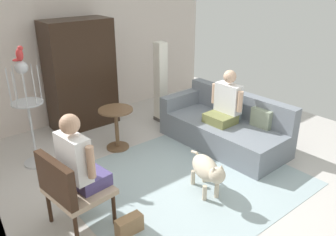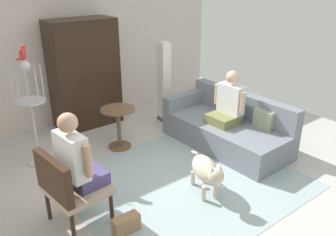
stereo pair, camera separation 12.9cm
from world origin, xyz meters
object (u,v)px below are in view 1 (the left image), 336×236
(armchair, at_px, (69,187))
(parrot, at_px, (19,54))
(dog, at_px, (207,170))
(armoire_cabinet, at_px, (80,75))
(handbag, at_px, (129,225))
(column_lamp, at_px, (161,83))
(person_on_armchair, at_px, (78,159))
(bird_cage_stand, at_px, (29,111))
(person_on_couch, at_px, (226,103))
(couch, at_px, (224,127))
(round_end_table, at_px, (116,124))

(armchair, bearing_deg, parrot, 82.74)
(dog, relative_size, armoire_cabinet, 0.43)
(armchair, bearing_deg, handbag, -47.65)
(armoire_cabinet, bearing_deg, column_lamp, -30.72)
(person_on_armchair, distance_m, bird_cage_stand, 1.58)
(armchair, bearing_deg, dog, -16.54)
(column_lamp, bearing_deg, person_on_couch, -84.43)
(couch, xyz_separation_m, person_on_couch, (-0.04, -0.03, 0.43))
(dog, xyz_separation_m, bird_cage_stand, (-1.36, 2.06, 0.48))
(couch, distance_m, round_end_table, 1.69)
(dog, bearing_deg, person_on_armchair, 161.39)
(couch, relative_size, person_on_armchair, 2.38)
(handbag, bearing_deg, parrot, 95.92)
(person_on_armchair, xyz_separation_m, round_end_table, (1.21, 1.25, -0.38))
(couch, height_order, dog, couch)
(bird_cage_stand, bearing_deg, parrot, -0.00)
(dog, height_order, column_lamp, column_lamp)
(armchair, bearing_deg, person_on_armchair, 6.39)
(person_on_couch, xyz_separation_m, person_on_armchair, (-2.57, -0.28, 0.07))
(armchair, xyz_separation_m, armoire_cabinet, (1.38, 2.42, 0.41))
(person_on_armchair, xyz_separation_m, bird_cage_stand, (0.06, 1.58, 0.03))
(couch, distance_m, column_lamp, 1.46)
(column_lamp, distance_m, armoire_cabinet, 1.40)
(couch, height_order, bird_cage_stand, bird_cage_stand)
(dog, bearing_deg, round_end_table, 96.87)
(armchair, xyz_separation_m, person_on_couch, (2.71, 0.29, 0.19))
(parrot, height_order, column_lamp, parrot)
(dog, height_order, handbag, dog)
(bird_cage_stand, relative_size, handbag, 5.12)
(couch, relative_size, armoire_cabinet, 1.09)
(person_on_couch, height_order, person_on_armchair, person_on_armchair)
(couch, xyz_separation_m, round_end_table, (-1.40, 0.94, 0.12))
(person_on_armchair, distance_m, handbag, 0.88)
(couch, distance_m, armchair, 2.78)
(armchair, bearing_deg, couch, 6.76)
(armchair, distance_m, handbag, 0.75)
(couch, bearing_deg, bird_cage_stand, 153.51)
(armchair, xyz_separation_m, parrot, (0.20, 1.60, 1.07))
(armchair, xyz_separation_m, dog, (1.56, -0.46, -0.18))
(person_on_couch, height_order, bird_cage_stand, bird_cage_stand)
(person_on_couch, xyz_separation_m, bird_cage_stand, (-2.51, 1.31, 0.10))
(person_on_armchair, bearing_deg, column_lamp, 34.92)
(couch, height_order, person_on_couch, person_on_couch)
(handbag, bearing_deg, armchair, 132.35)
(parrot, relative_size, column_lamp, 0.14)
(couch, xyz_separation_m, armoire_cabinet, (-1.37, 2.09, 0.64))
(column_lamp, bearing_deg, bird_cage_stand, -177.25)
(armchair, height_order, round_end_table, armchair)
(person_on_couch, relative_size, round_end_table, 1.23)
(bird_cage_stand, bearing_deg, couch, -26.49)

